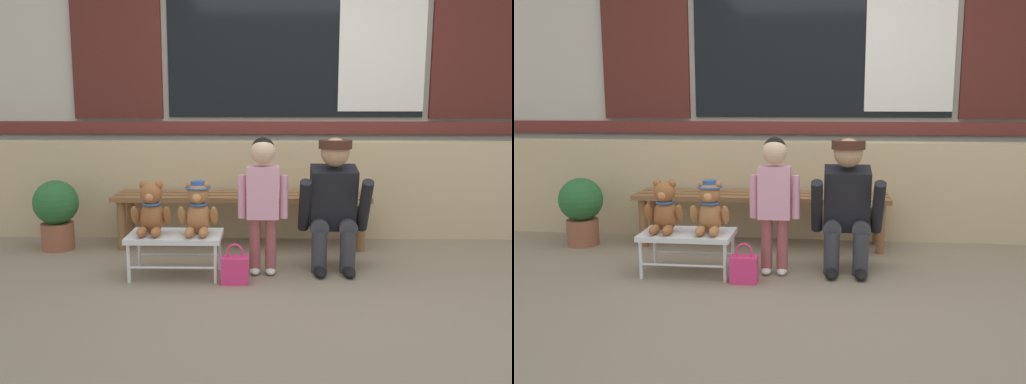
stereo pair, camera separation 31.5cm
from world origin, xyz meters
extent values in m
plane|color=#84725B|center=(0.00, 0.00, 0.00)|extent=(60.00, 60.00, 0.00)
cube|color=tan|center=(0.00, 1.43, 0.42)|extent=(7.49, 0.25, 0.85)
cube|color=#B7B2A3|center=(0.00, 1.95, 1.83)|extent=(7.64, 0.20, 3.65)
cube|color=maroon|center=(0.00, 1.83, 0.95)|extent=(7.03, 0.04, 0.12)
cube|color=black|center=(0.00, 1.84, 1.75)|extent=(2.40, 0.03, 1.40)
cube|color=silver|center=(0.80, 1.82, 1.75)|extent=(0.80, 0.02, 1.29)
cube|color=#4C1E19|center=(-1.68, 1.83, 1.75)|extent=(0.84, 0.05, 1.43)
cube|color=#4C1E19|center=(1.68, 1.83, 1.75)|extent=(0.84, 0.05, 1.43)
cube|color=brown|center=(-0.47, 0.92, 0.42)|extent=(2.10, 0.11, 0.04)
cube|color=brown|center=(-0.47, 1.06, 0.42)|extent=(2.10, 0.11, 0.04)
cube|color=brown|center=(-0.47, 1.20, 0.42)|extent=(2.10, 0.11, 0.04)
cylinder|color=brown|center=(-1.44, 0.92, 0.20)|extent=(0.07, 0.07, 0.40)
cylinder|color=brown|center=(-1.44, 1.20, 0.20)|extent=(0.07, 0.07, 0.40)
cylinder|color=brown|center=(0.50, 0.92, 0.20)|extent=(0.07, 0.07, 0.40)
cylinder|color=brown|center=(0.50, 1.20, 0.20)|extent=(0.07, 0.07, 0.40)
cube|color=silver|center=(-0.89, 0.27, 0.28)|extent=(0.64, 0.36, 0.04)
cylinder|color=silver|center=(-1.18, 0.12, 0.13)|extent=(0.02, 0.02, 0.26)
cylinder|color=silver|center=(-1.18, 0.42, 0.13)|extent=(0.02, 0.02, 0.26)
cylinder|color=silver|center=(-0.60, 0.12, 0.13)|extent=(0.02, 0.02, 0.26)
cylinder|color=silver|center=(-0.60, 0.42, 0.13)|extent=(0.02, 0.02, 0.26)
cylinder|color=silver|center=(-0.89, 0.12, 0.10)|extent=(0.58, 0.02, 0.02)
cylinder|color=silver|center=(-0.89, 0.42, 0.10)|extent=(0.58, 0.02, 0.02)
ellipsoid|color=#93562D|center=(-1.05, 0.29, 0.41)|extent=(0.17, 0.14, 0.22)
sphere|color=#93562D|center=(-1.05, 0.28, 0.58)|extent=(0.15, 0.15, 0.15)
sphere|color=#C87B48|center=(-1.05, 0.23, 0.56)|extent=(0.06, 0.06, 0.06)
sphere|color=#93562D|center=(-1.10, 0.29, 0.63)|extent=(0.06, 0.06, 0.06)
ellipsoid|color=#93562D|center=(-1.16, 0.26, 0.43)|extent=(0.06, 0.11, 0.16)
ellipsoid|color=#93562D|center=(-1.10, 0.18, 0.33)|extent=(0.06, 0.15, 0.06)
sphere|color=#93562D|center=(-1.00, 0.29, 0.63)|extent=(0.06, 0.06, 0.06)
ellipsoid|color=#93562D|center=(-0.94, 0.26, 0.43)|extent=(0.06, 0.11, 0.16)
ellipsoid|color=#93562D|center=(-1.00, 0.18, 0.33)|extent=(0.06, 0.15, 0.06)
torus|color=#335699|center=(-1.05, 0.29, 0.51)|extent=(0.13, 0.13, 0.02)
ellipsoid|color=#A86B3D|center=(-0.73, 0.29, 0.41)|extent=(0.17, 0.14, 0.22)
sphere|color=#A86B3D|center=(-0.73, 0.28, 0.58)|extent=(0.15, 0.15, 0.15)
sphere|color=#E1955B|center=(-0.73, 0.23, 0.56)|extent=(0.06, 0.06, 0.06)
sphere|color=#A86B3D|center=(-0.78, 0.29, 0.63)|extent=(0.06, 0.06, 0.06)
ellipsoid|color=#A86B3D|center=(-0.84, 0.26, 0.43)|extent=(0.06, 0.11, 0.16)
ellipsoid|color=#A86B3D|center=(-0.78, 0.18, 0.33)|extent=(0.06, 0.15, 0.06)
sphere|color=#A86B3D|center=(-0.68, 0.29, 0.63)|extent=(0.06, 0.06, 0.06)
ellipsoid|color=#A86B3D|center=(-0.62, 0.26, 0.43)|extent=(0.06, 0.11, 0.16)
ellipsoid|color=#A86B3D|center=(-0.68, 0.18, 0.33)|extent=(0.06, 0.15, 0.06)
torus|color=#335699|center=(-0.73, 0.29, 0.51)|extent=(0.13, 0.13, 0.02)
cylinder|color=#335699|center=(-0.73, 0.29, 0.62)|extent=(0.17, 0.17, 0.01)
cylinder|color=#335699|center=(-0.73, 0.29, 0.64)|extent=(0.10, 0.10, 0.04)
cylinder|color=#994C4C|center=(-0.35, 0.33, 0.22)|extent=(0.08, 0.08, 0.36)
ellipsoid|color=silver|center=(-0.35, 0.31, 0.03)|extent=(0.07, 0.12, 0.05)
cylinder|color=#994C4C|center=(-0.24, 0.33, 0.22)|extent=(0.08, 0.08, 0.36)
ellipsoid|color=silver|center=(-0.24, 0.31, 0.03)|extent=(0.07, 0.12, 0.05)
cube|color=pink|center=(-0.29, 0.33, 0.58)|extent=(0.22, 0.15, 0.36)
cylinder|color=pink|center=(-0.44, 0.33, 0.55)|extent=(0.06, 0.06, 0.30)
cylinder|color=pink|center=(-0.15, 0.33, 0.55)|extent=(0.06, 0.06, 0.30)
sphere|color=#DBB28E|center=(-0.29, 0.33, 0.86)|extent=(0.17, 0.17, 0.17)
sphere|color=black|center=(-0.29, 0.34, 0.88)|extent=(0.16, 0.16, 0.16)
cylinder|color=#333338|center=(0.11, 0.37, 0.15)|extent=(0.11, 0.11, 0.30)
cylinder|color=#333338|center=(0.11, 0.51, 0.32)|extent=(0.13, 0.32, 0.13)
ellipsoid|color=black|center=(0.11, 0.29, 0.03)|extent=(0.09, 0.20, 0.06)
cylinder|color=#333338|center=(0.31, 0.37, 0.15)|extent=(0.11, 0.11, 0.30)
cylinder|color=#333338|center=(0.31, 0.51, 0.32)|extent=(0.13, 0.32, 0.13)
ellipsoid|color=black|center=(0.31, 0.29, 0.03)|extent=(0.09, 0.20, 0.06)
cube|color=black|center=(0.21, 0.48, 0.52)|extent=(0.32, 0.30, 0.47)
cylinder|color=black|center=(0.00, 0.38, 0.48)|extent=(0.08, 0.28, 0.40)
cylinder|color=black|center=(0.42, 0.38, 0.48)|extent=(0.08, 0.28, 0.40)
sphere|color=tan|center=(0.21, 0.41, 0.85)|extent=(0.20, 0.20, 0.20)
cylinder|color=#422319|center=(0.21, 0.41, 0.91)|extent=(0.23, 0.23, 0.06)
cube|color=brown|center=(0.40, 0.57, 0.38)|extent=(0.10, 0.22, 0.16)
cube|color=#E53370|center=(-0.47, 0.12, 0.09)|extent=(0.18, 0.11, 0.18)
torus|color=#E53370|center=(-0.47, 0.12, 0.22)|extent=(0.11, 0.01, 0.11)
cylinder|color=brown|center=(-1.98, 0.92, 0.11)|extent=(0.26, 0.26, 0.22)
sphere|color=#28602D|center=(-1.98, 0.92, 0.39)|extent=(0.36, 0.36, 0.36)
camera|label=1|loc=(-0.26, -3.23, 1.19)|focal=36.98mm
camera|label=2|loc=(0.06, -3.21, 1.19)|focal=36.98mm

